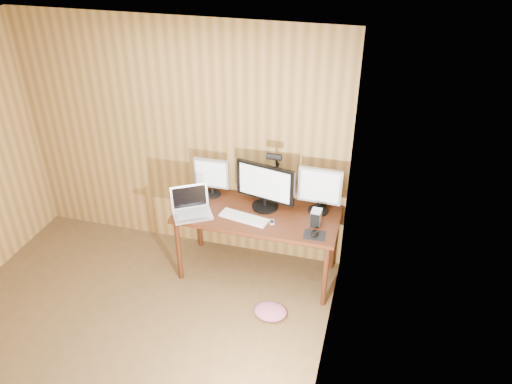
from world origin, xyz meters
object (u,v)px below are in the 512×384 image
at_px(monitor_right, 320,189).
at_px(mouse, 315,233).
at_px(desk_lamp, 276,169).
at_px(monitor_center, 265,186).
at_px(laptop, 191,207).
at_px(phone, 272,222).
at_px(speaker, 324,201).
at_px(keyboard, 244,218).
at_px(monitor_left, 212,176).
at_px(desk, 259,219).
at_px(hard_drive, 316,217).

distance_m(monitor_right, mouse, 0.47).
relative_size(monitor_right, desk_lamp, 0.76).
height_order(monitor_center, laptop, monitor_center).
xyz_separation_m(phone, desk_lamp, (-0.06, 0.35, 0.38)).
distance_m(monitor_center, speaker, 0.62).
bearing_deg(keyboard, monitor_left, 153.44).
bearing_deg(desk_lamp, monitor_left, -170.45).
bearing_deg(phone, speaker, 26.81).
bearing_deg(speaker, phone, -136.61).
height_order(laptop, speaker, laptop).
bearing_deg(monitor_right, monitor_left, -179.57).
bearing_deg(monitor_right, phone, -140.52).
bearing_deg(monitor_left, speaker, 3.56).
bearing_deg(keyboard, mouse, 3.39).
bearing_deg(speaker, desk_lamp, -172.82).
bearing_deg(speaker, desk, -160.25).
height_order(monitor_center, keyboard, monitor_center).
bearing_deg(hard_drive, monitor_left, 169.96).
bearing_deg(monitor_left, mouse, -21.15).
xyz_separation_m(mouse, speaker, (0.01, 0.51, 0.04)).
xyz_separation_m(monitor_center, laptop, (-0.67, -0.28, -0.18)).
bearing_deg(keyboard, monitor_right, 36.01).
bearing_deg(phone, desk_lamp, 82.38).
bearing_deg(phone, monitor_left, 138.75).
xyz_separation_m(monitor_right, speaker, (0.04, 0.10, -0.19)).
bearing_deg(laptop, mouse, -33.99).
bearing_deg(keyboard, speaker, 41.32).
bearing_deg(desk_lamp, desk, -119.86).
bearing_deg(desk_lamp, phone, -73.46).
distance_m(monitor_right, phone, 0.56).
bearing_deg(monitor_left, phone, -25.32).
distance_m(monitor_right, keyboard, 0.78).
distance_m(monitor_left, monitor_right, 1.11).
xyz_separation_m(desk, keyboard, (-0.10, -0.20, 0.13)).
xyz_separation_m(hard_drive, speaker, (0.03, 0.33, -0.01)).
distance_m(desk, laptop, 0.69).
distance_m(hard_drive, desk_lamp, 0.62).
bearing_deg(speaker, monitor_right, -112.09).
height_order(monitor_left, mouse, monitor_left).
distance_m(monitor_center, desk_lamp, 0.19).
bearing_deg(mouse, monitor_left, 147.52).
xyz_separation_m(monitor_right, laptop, (-1.19, -0.35, -0.19)).
bearing_deg(hard_drive, speaker, 86.69).
height_order(mouse, speaker, speaker).
bearing_deg(laptop, desk_lamp, -3.59).
distance_m(laptop, hard_drive, 1.21).
distance_m(monitor_center, mouse, 0.69).
distance_m(monitor_left, laptop, 0.41).
distance_m(laptop, keyboard, 0.53).
distance_m(laptop, phone, 0.80).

